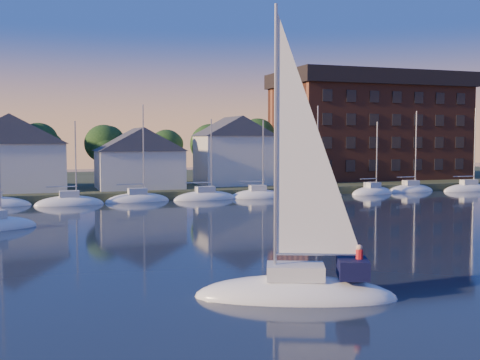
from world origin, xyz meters
name	(u,v)px	position (x,y,z in m)	size (l,w,h in m)	color
ground	(469,298)	(0.00, 0.00, 0.00)	(260.00, 260.00, 0.00)	black
shoreline_land	(157,185)	(0.00, 75.00, 0.00)	(160.00, 50.00, 2.00)	#343C23
wooden_dock	(192,198)	(0.00, 52.00, 0.00)	(120.00, 3.00, 1.00)	brown
clubhouse_west	(11,152)	(-22.00, 58.00, 5.93)	(13.65, 9.45, 9.64)	white
clubhouse_centre	(139,157)	(-6.00, 57.00, 5.13)	(11.55, 8.40, 8.08)	white
clubhouse_east	(233,150)	(8.00, 59.00, 6.00)	(10.50, 8.40, 9.80)	white
condo_block	(369,126)	(34.00, 64.95, 9.79)	(31.00, 17.00, 17.40)	brown
tree_line	(186,142)	(2.00, 63.00, 7.18)	(93.40, 5.40, 8.90)	#362618
moored_fleet	(199,199)	(0.00, 49.00, 0.10)	(87.50, 2.40, 12.05)	white
hero_sailboat	(298,286)	(-7.75, 2.73, 0.62)	(10.21, 6.65, 15.05)	white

